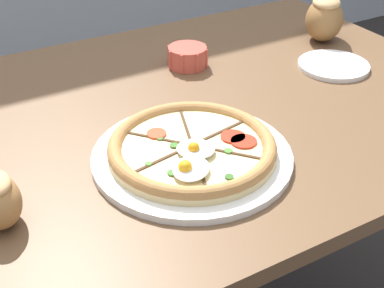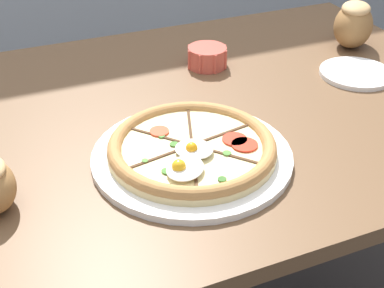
{
  "view_description": "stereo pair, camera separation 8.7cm",
  "coord_description": "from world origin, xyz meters",
  "px_view_note": "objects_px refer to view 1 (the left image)",
  "views": [
    {
      "loc": [
        -0.3,
        -0.79,
        1.26
      ],
      "look_at": [
        0.06,
        -0.16,
        0.79
      ],
      "focal_mm": 50.0,
      "sensor_mm": 36.0,
      "label": 1
    },
    {
      "loc": [
        -0.23,
        -0.83,
        1.26
      ],
      "look_at": [
        0.06,
        -0.16,
        0.79
      ],
      "focal_mm": 50.0,
      "sensor_mm": 36.0,
      "label": 2
    }
  ],
  "objects_px": {
    "ramekin_bowl": "(187,56)",
    "bread_piece_mid": "(324,17)",
    "pizza": "(192,150)",
    "side_saucer": "(333,65)",
    "dining_table": "(125,168)"
  },
  "relations": [
    {
      "from": "ramekin_bowl",
      "to": "bread_piece_mid",
      "type": "height_order",
      "value": "bread_piece_mid"
    },
    {
      "from": "pizza",
      "to": "side_saucer",
      "type": "relative_size",
      "value": 2.12
    },
    {
      "from": "dining_table",
      "to": "bread_piece_mid",
      "type": "height_order",
      "value": "bread_piece_mid"
    },
    {
      "from": "ramekin_bowl",
      "to": "side_saucer",
      "type": "bearing_deg",
      "value": -31.18
    },
    {
      "from": "bread_piece_mid",
      "to": "side_saucer",
      "type": "xyz_separation_m",
      "value": [
        -0.09,
        -0.14,
        -0.05
      ]
    },
    {
      "from": "dining_table",
      "to": "pizza",
      "type": "relative_size",
      "value": 4.46
    },
    {
      "from": "ramekin_bowl",
      "to": "bread_piece_mid",
      "type": "distance_m",
      "value": 0.37
    },
    {
      "from": "dining_table",
      "to": "side_saucer",
      "type": "xyz_separation_m",
      "value": [
        0.51,
        -0.01,
        0.1
      ]
    },
    {
      "from": "side_saucer",
      "to": "pizza",
      "type": "bearing_deg",
      "value": -160.94
    },
    {
      "from": "pizza",
      "to": "dining_table",
      "type": "bearing_deg",
      "value": 109.31
    },
    {
      "from": "pizza",
      "to": "ramekin_bowl",
      "type": "xyz_separation_m",
      "value": [
        0.17,
        0.32,
        0.01
      ]
    },
    {
      "from": "pizza",
      "to": "ramekin_bowl",
      "type": "bearing_deg",
      "value": 61.9
    },
    {
      "from": "dining_table",
      "to": "pizza",
      "type": "distance_m",
      "value": 0.21
    },
    {
      "from": "bread_piece_mid",
      "to": "dining_table",
      "type": "bearing_deg",
      "value": -167.55
    },
    {
      "from": "pizza",
      "to": "side_saucer",
      "type": "xyz_separation_m",
      "value": [
        0.45,
        0.15,
        -0.01
      ]
    }
  ]
}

